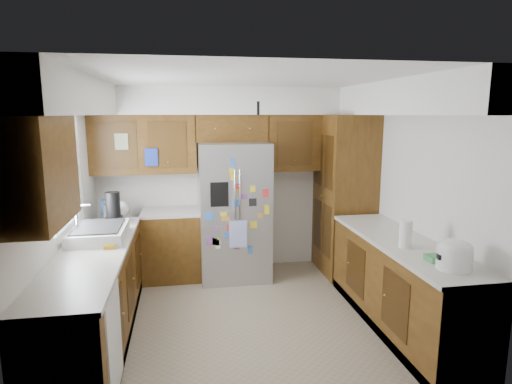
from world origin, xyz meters
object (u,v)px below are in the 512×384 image
Objects in this scene: fridge at (234,211)px; rice_cooker at (455,254)px; pantry at (344,195)px; paper_towel at (406,234)px.

rice_cooker is at bearing -58.81° from fridge.
paper_towel is (-0.10, -1.83, -0.02)m from pantry.
pantry is at bearing -2.06° from fridge.
rice_cooker is (1.50, -2.48, 0.15)m from fridge.
pantry is 8.14× the size of paper_towel.
fridge is at bearing 177.94° from pantry.
paper_towel reaches higher than rice_cooker.
paper_towel is (1.40, -1.88, 0.15)m from fridge.
rice_cooker is 0.61m from paper_towel.
pantry reaches higher than rice_cooker.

